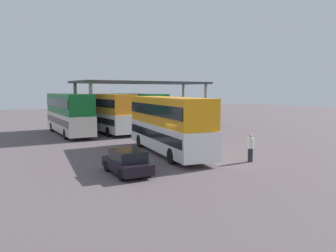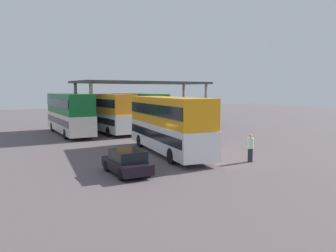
{
  "view_description": "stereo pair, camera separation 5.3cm",
  "coord_description": "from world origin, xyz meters",
  "px_view_note": "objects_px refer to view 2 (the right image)",
  "views": [
    {
      "loc": [
        -11.24,
        -17.43,
        4.56
      ],
      "look_at": [
        0.51,
        3.71,
        2.0
      ],
      "focal_mm": 36.23,
      "sensor_mm": 36.0,
      "label": 1
    },
    {
      "loc": [
        -11.2,
        -17.46,
        4.56
      ],
      "look_at": [
        0.51,
        3.71,
        2.0
      ],
      "focal_mm": 36.23,
      "sensor_mm": 36.0,
      "label": 2
    }
  ],
  "objects_px": {
    "double_decker_main": "(168,123)",
    "pedestrian_waiting": "(250,148)",
    "double_decker_mid_row": "(106,111)",
    "double_decker_far_right": "(138,110)",
    "parked_hatchback": "(127,162)",
    "double_decker_near_canopy": "(69,112)"
  },
  "relations": [
    {
      "from": "double_decker_main",
      "to": "pedestrian_waiting",
      "type": "distance_m",
      "value": 6.15
    },
    {
      "from": "double_decker_main",
      "to": "double_decker_mid_row",
      "type": "height_order",
      "value": "double_decker_mid_row"
    },
    {
      "from": "double_decker_main",
      "to": "double_decker_far_right",
      "type": "xyz_separation_m",
      "value": [
        4.31,
        15.04,
        0.04
      ]
    },
    {
      "from": "double_decker_main",
      "to": "parked_hatchback",
      "type": "relative_size",
      "value": 3.06
    },
    {
      "from": "double_decker_main",
      "to": "double_decker_mid_row",
      "type": "bearing_deg",
      "value": 6.77
    },
    {
      "from": "double_decker_near_canopy",
      "to": "double_decker_mid_row",
      "type": "height_order",
      "value": "double_decker_near_canopy"
    },
    {
      "from": "parked_hatchback",
      "to": "double_decker_near_canopy",
      "type": "xyz_separation_m",
      "value": [
        1.15,
        18.61,
        1.63
      ]
    },
    {
      "from": "double_decker_far_right",
      "to": "pedestrian_waiting",
      "type": "height_order",
      "value": "double_decker_far_right"
    },
    {
      "from": "double_decker_main",
      "to": "double_decker_near_canopy",
      "type": "bearing_deg",
      "value": 22.03
    },
    {
      "from": "pedestrian_waiting",
      "to": "parked_hatchback",
      "type": "bearing_deg",
      "value": -40.93
    },
    {
      "from": "double_decker_near_canopy",
      "to": "double_decker_far_right",
      "type": "relative_size",
      "value": 1.06
    },
    {
      "from": "double_decker_mid_row",
      "to": "pedestrian_waiting",
      "type": "relative_size",
      "value": 6.09
    },
    {
      "from": "double_decker_near_canopy",
      "to": "pedestrian_waiting",
      "type": "height_order",
      "value": "double_decker_near_canopy"
    },
    {
      "from": "double_decker_mid_row",
      "to": "double_decker_far_right",
      "type": "xyz_separation_m",
      "value": [
        4.18,
        1.05,
        -0.0
      ]
    },
    {
      "from": "double_decker_near_canopy",
      "to": "double_decker_main",
      "type": "bearing_deg",
      "value": -164.67
    },
    {
      "from": "double_decker_mid_row",
      "to": "pedestrian_waiting",
      "type": "bearing_deg",
      "value": -173.51
    },
    {
      "from": "double_decker_near_canopy",
      "to": "double_decker_far_right",
      "type": "xyz_separation_m",
      "value": [
        8.08,
        0.71,
        -0.02
      ]
    },
    {
      "from": "double_decker_mid_row",
      "to": "double_decker_far_right",
      "type": "distance_m",
      "value": 4.31
    },
    {
      "from": "double_decker_near_canopy",
      "to": "double_decker_far_right",
      "type": "distance_m",
      "value": 8.11
    },
    {
      "from": "double_decker_mid_row",
      "to": "pedestrian_waiting",
      "type": "height_order",
      "value": "double_decker_mid_row"
    },
    {
      "from": "parked_hatchback",
      "to": "double_decker_far_right",
      "type": "xyz_separation_m",
      "value": [
        9.23,
        19.32,
        1.61
      ]
    },
    {
      "from": "parked_hatchback",
      "to": "pedestrian_waiting",
      "type": "xyz_separation_m",
      "value": [
        8.14,
        -0.78,
        0.23
      ]
    }
  ]
}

